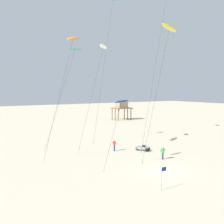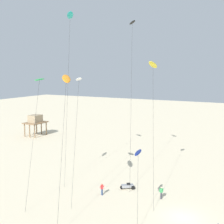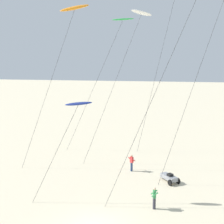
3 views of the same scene
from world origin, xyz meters
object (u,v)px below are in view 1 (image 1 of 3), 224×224
at_px(kite_green, 75,50).
at_px(kite_navy, 121,102).
at_px(kite_yellow, 169,29).
at_px(kite_flyer_middle, 114,145).
at_px(beach_buggy, 143,148).
at_px(kite_white, 103,47).
at_px(marker_flag, 163,174).
at_px(stilt_house, 121,106).
at_px(kite_orange, 73,39).
at_px(kite_flyer_nearest, 163,153).

distance_m(kite_green, kite_navy, 16.96).
bearing_deg(kite_green, kite_yellow, -58.04).
distance_m(kite_flyer_middle, beach_buggy, 4.25).
xyz_separation_m(kite_white, marker_flag, (-5.45, -19.45, -13.92)).
relative_size(stilt_house, marker_flag, 2.61).
height_order(kite_orange, stilt_house, kite_orange).
xyz_separation_m(kite_navy, kite_orange, (-2.50, 7.85, 8.22)).
bearing_deg(stilt_house, marker_flag, -120.92).
bearing_deg(kite_flyer_nearest, kite_flyer_middle, 108.90).
bearing_deg(kite_flyer_middle, beach_buggy, -30.20).
height_order(kite_orange, kite_flyer_middle, kite_orange).
relative_size(kite_green, stilt_house, 2.87).
height_order(beach_buggy, marker_flag, marker_flag).
xyz_separation_m(kite_white, kite_yellow, (5.56, -8.49, 1.95)).
relative_size(kite_green, beach_buggy, 7.95).
bearing_deg(kite_green, kite_orange, -116.88).
bearing_deg(kite_orange, marker_flag, -87.24).
xyz_separation_m(kite_green, beach_buggy, (5.91, -10.50, -14.85)).
distance_m(kite_white, kite_flyer_middle, 15.00).
relative_size(kite_yellow, kite_flyer_nearest, 10.87).
distance_m(stilt_house, marker_flag, 57.71).
bearing_deg(kite_flyer_nearest, kite_green, 106.89).
relative_size(kite_green, kite_yellow, 0.86).
bearing_deg(marker_flag, beach_buggy, 57.25).
relative_size(kite_yellow, kite_orange, 1.10).
distance_m(kite_navy, kite_flyer_middle, 9.98).
bearing_deg(kite_green, stilt_house, 43.44).
xyz_separation_m(kite_green, marker_flag, (-2.83, -24.08, -13.79)).
xyz_separation_m(kite_yellow, stilt_house, (18.61, 38.50, -13.37)).
relative_size(kite_orange, beach_buggy, 8.33).
bearing_deg(beach_buggy, kite_orange, 160.82).
height_order(kite_navy, marker_flag, kite_navy).
bearing_deg(kite_orange, kite_flyer_middle, -11.45).
xyz_separation_m(kite_flyer_middle, stilt_house, (24.55, 33.75, 3.09)).
relative_size(stilt_house, beach_buggy, 2.78).
height_order(kite_green, kite_flyer_nearest, kite_green).
height_order(kite_white, marker_flag, kite_white).
relative_size(kite_white, marker_flag, 7.59).
height_order(kite_orange, beach_buggy, kite_orange).
xyz_separation_m(kite_yellow, kite_orange, (-11.83, 5.94, -1.62)).
height_order(kite_flyer_middle, marker_flag, marker_flag).
height_order(stilt_house, beach_buggy, stilt_house).
distance_m(kite_green, stilt_house, 38.60).
xyz_separation_m(kite_navy, beach_buggy, (7.05, 4.53, -7.09)).
relative_size(kite_white, kite_flyer_middle, 9.54).
distance_m(kite_flyer_nearest, marker_flag, 11.25).
height_order(kite_flyer_nearest, marker_flag, marker_flag).
bearing_deg(kite_navy, kite_orange, 107.65).
bearing_deg(kite_flyer_middle, kite_yellow, -38.66).
height_order(kite_navy, stilt_house, kite_navy).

